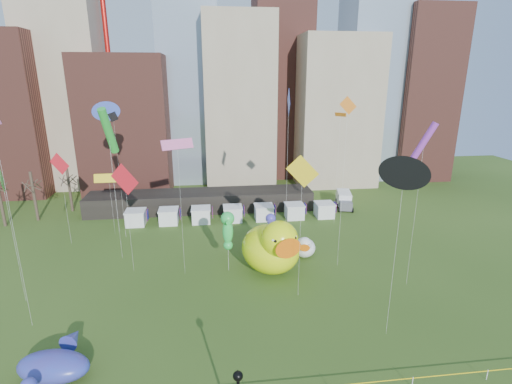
{
  "coord_description": "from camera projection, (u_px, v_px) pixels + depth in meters",
  "views": [
    {
      "loc": [
        -2.32,
        -21.59,
        22.14
      ],
      "look_at": [
        1.77,
        11.8,
        12.0
      ],
      "focal_mm": 27.0,
      "sensor_mm": 36.0,
      "label": 1
    }
  ],
  "objects": [
    {
      "name": "kite_12",
      "position": [
        302.0,
        173.0,
        36.79
      ],
      "size": [
        3.11,
        0.81,
        15.02
      ],
      "color": "silver",
      "rests_on": "ground"
    },
    {
      "name": "seahorse_green",
      "position": [
        228.0,
        228.0,
        44.17
      ],
      "size": [
        1.6,
        2.0,
        7.41
      ],
      "rotation": [
        0.0,
        0.0,
        0.02
      ],
      "color": "silver",
      "rests_on": "ground"
    },
    {
      "name": "kite_6",
      "position": [
        340.0,
        117.0,
        55.56
      ],
      "size": [
        1.38,
        1.56,
        17.13
      ],
      "color": "silver",
      "rests_on": "ground"
    },
    {
      "name": "bare_trees",
      "position": [
        35.0,
        195.0,
        61.04
      ],
      "size": [
        8.44,
        6.44,
        8.5
      ],
      "color": "#382B21",
      "rests_on": "ground"
    },
    {
      "name": "kite_8",
      "position": [
        125.0,
        180.0,
        42.54
      ],
      "size": [
        3.25,
        1.54,
        13.0
      ],
      "color": "silver",
      "rests_on": "ground"
    },
    {
      "name": "kite_3",
      "position": [
        108.0,
        131.0,
        44.38
      ],
      "size": [
        1.54,
        3.4,
        18.89
      ],
      "color": "silver",
      "rests_on": "ground"
    },
    {
      "name": "skyline",
      "position": [
        229.0,
        80.0,
        79.28
      ],
      "size": [
        101.0,
        23.0,
        68.0
      ],
      "color": "brown",
      "rests_on": "ground"
    },
    {
      "name": "vendor_tents",
      "position": [
        233.0,
        214.0,
        61.19
      ],
      "size": [
        33.24,
        2.8,
        2.4
      ],
      "color": "white",
      "rests_on": "ground"
    },
    {
      "name": "kite_2",
      "position": [
        404.0,
        173.0,
        30.22
      ],
      "size": [
        2.18,
        2.14,
        16.24
      ],
      "color": "silver",
      "rests_on": "ground"
    },
    {
      "name": "kite_7",
      "position": [
        424.0,
        141.0,
        38.2
      ],
      "size": [
        2.39,
        1.47,
        17.94
      ],
      "color": "silver",
      "rests_on": "ground"
    },
    {
      "name": "kite_0",
      "position": [
        60.0,
        165.0,
        49.93
      ],
      "size": [
        2.74,
        1.06,
        12.7
      ],
      "color": "silver",
      "rests_on": "ground"
    },
    {
      "name": "big_duck",
      "position": [
        272.0,
        247.0,
        44.53
      ],
      "size": [
        8.35,
        9.85,
        7.02
      ],
      "rotation": [
        0.0,
        0.0,
        0.25
      ],
      "color": "#E6FF0D",
      "rests_on": "ground"
    },
    {
      "name": "kite_4",
      "position": [
        109.0,
        178.0,
        53.88
      ],
      "size": [
        4.01,
        0.6,
        9.07
      ],
      "color": "silver",
      "rests_on": "ground"
    },
    {
      "name": "kite_1",
      "position": [
        177.0,
        145.0,
        40.67
      ],
      "size": [
        3.35,
        2.03,
        15.78
      ],
      "color": "silver",
      "rests_on": "ground"
    },
    {
      "name": "kite_14",
      "position": [
        348.0,
        112.0,
        41.78
      ],
      "size": [
        1.99,
        0.12,
        20.11
      ],
      "color": "silver",
      "rests_on": "ground"
    },
    {
      "name": "kite_11",
      "position": [
        3.0,
        182.0,
        35.93
      ],
      "size": [
        0.98,
        2.37,
        14.12
      ],
      "color": "silver",
      "rests_on": "ground"
    },
    {
      "name": "kite_10",
      "position": [
        113.0,
        117.0,
        50.32
      ],
      "size": [
        0.52,
        3.53,
        17.61
      ],
      "color": "silver",
      "rests_on": "ground"
    },
    {
      "name": "kite_13",
      "position": [
        106.0,
        111.0,
        51.85
      ],
      "size": [
        2.31,
        1.81,
        18.93
      ],
      "color": "silver",
      "rests_on": "ground"
    },
    {
      "name": "small_duck",
      "position": [
        304.0,
        247.0,
        48.82
      ],
      "size": [
        3.5,
        4.18,
        3.0
      ],
      "rotation": [
        0.0,
        0.0,
        -0.22
      ],
      "color": "white",
      "rests_on": "ground"
    },
    {
      "name": "kite_5",
      "position": [
        289.0,
        105.0,
        43.66
      ],
      "size": [
        0.36,
        3.02,
        20.87
      ],
      "color": "silver",
      "rests_on": "ground"
    },
    {
      "name": "whale_inflatable",
      "position": [
        55.0,
        364.0,
        29.29
      ],
      "size": [
        6.01,
        7.19,
        2.46
      ],
      "rotation": [
        0.0,
        0.0,
        -0.18
      ],
      "color": "#41328A",
      "rests_on": "ground"
    },
    {
      "name": "box_truck",
      "position": [
        344.0,
        199.0,
        67.78
      ],
      "size": [
        3.52,
        6.39,
        2.57
      ],
      "rotation": [
        0.0,
        0.0,
        -0.22
      ],
      "color": "white",
      "rests_on": "ground"
    },
    {
      "name": "pavilion",
      "position": [
        201.0,
        201.0,
        66.17
      ],
      "size": [
        38.0,
        6.0,
        3.2
      ],
      "primitive_type": "cube",
      "color": "black",
      "rests_on": "ground"
    },
    {
      "name": "seahorse_purple",
      "position": [
        271.0,
        225.0,
        48.71
      ],
      "size": [
        1.67,
        1.86,
        5.63
      ],
      "rotation": [
        0.0,
        0.0,
        -0.39
      ],
      "color": "silver",
      "rests_on": "ground"
    }
  ]
}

